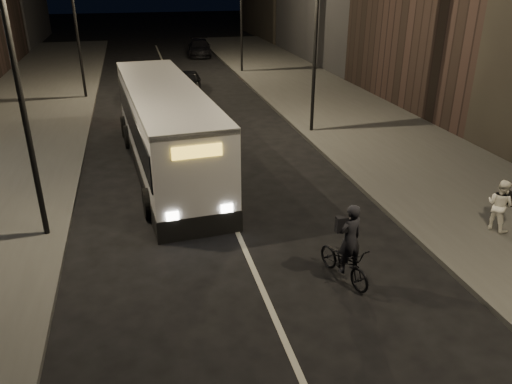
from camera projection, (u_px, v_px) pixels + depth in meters
ground at (261, 287)px, 12.66m from camera, size 180.00×180.00×0.00m
sidewalk_right at (350, 117)px, 26.88m from camera, size 7.00×70.00×0.16m
sidewalk_left at (10, 141)px, 23.19m from camera, size 7.00×70.00×0.16m
streetlight_right_mid at (311, 18)px, 22.26m from camera, size 1.20×0.44×8.12m
streetlight_left_near at (24, 55)px, 12.86m from camera, size 1.20×0.44×8.12m
streetlight_left_far at (78, 7)px, 28.81m from camera, size 1.20×0.44×8.12m
city_bus at (165, 125)px, 19.53m from camera, size 3.61×12.39×3.30m
cyclist_on_bicycle at (346, 255)px, 12.65m from camera, size 1.15×2.04×2.22m
pedestrian_woman at (500, 205)px, 14.84m from camera, size 0.84×0.94×1.60m
car_near at (189, 82)px, 32.44m from camera, size 2.06×4.09×1.34m
car_mid at (150, 81)px, 32.30m from camera, size 1.58×4.50×1.48m
car_far at (200, 48)px, 46.10m from camera, size 2.58×5.18×1.45m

